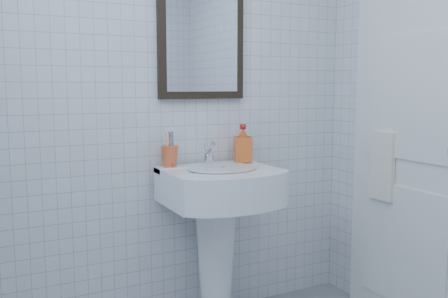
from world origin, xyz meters
TOP-DOWN VIEW (x-y plane):
  - wall_back at (0.00, 1.20)m, footprint 2.20×0.02m
  - washbasin at (0.16, 0.99)m, footprint 0.58×0.43m
  - faucet at (0.16, 1.09)m, footprint 0.05×0.11m
  - toothbrush_cup at (-0.05, 1.12)m, footprint 0.12×0.12m
  - soap_dispenser at (0.38, 1.10)m, footprint 0.12×0.12m
  - wall_mirror at (0.16, 1.18)m, footprint 0.50×0.04m
  - bathroom_door at (1.08, 0.55)m, footprint 0.04×0.80m
  - towel_ring at (1.06, 0.70)m, footprint 0.01×0.18m
  - hand_towel at (1.04, 0.70)m, footprint 0.03×0.16m

SIDE VIEW (x-z plane):
  - washbasin at x=0.16m, z-range 0.15..1.05m
  - hand_towel at x=1.04m, z-range 0.68..1.06m
  - faucet at x=0.16m, z-range 0.87..1.00m
  - toothbrush_cup at x=-0.05m, z-range 0.89..1.00m
  - soap_dispenser at x=0.38m, z-range 0.89..1.09m
  - bathroom_door at x=1.08m, z-range 0.00..2.00m
  - towel_ring at x=1.06m, z-range 0.96..1.14m
  - wall_back at x=0.00m, z-range 0.00..2.50m
  - wall_mirror at x=0.16m, z-range 1.24..1.86m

